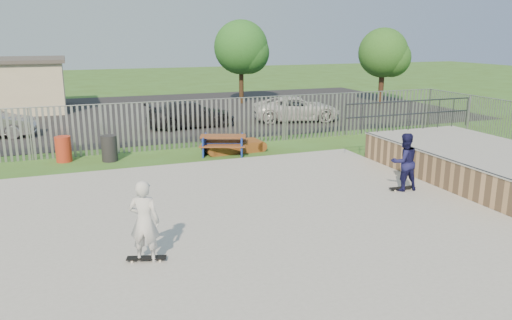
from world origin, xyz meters
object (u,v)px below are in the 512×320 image
object	(u,v)px
tree_right	(383,53)
car_white	(297,109)
funbox	(234,147)
tree_mid	(241,47)
trash_bin_red	(63,149)
picnic_table	(223,145)
trash_bin_grey	(109,148)
car_dark	(191,114)
skater_navy	(404,162)
skater_white	(144,221)

from	to	relation	value
tree_right	car_white	bearing A→B (deg)	-152.56
funbox	tree_mid	size ratio (longest dim) A/B	0.38
trash_bin_red	tree_right	xyz separation A→B (m)	(20.21, 9.41, 2.92)
picnic_table	trash_bin_grey	bearing A→B (deg)	-165.19
car_dark	tree_mid	distance (m)	9.87
tree_mid	funbox	bearing A→B (deg)	-110.00
car_dark	tree_mid	bearing A→B (deg)	-38.38
trash_bin_grey	tree_right	size ratio (longest dim) A/B	0.19
trash_bin_red	car_white	size ratio (longest dim) A/B	0.20
car_white	skater_navy	size ratio (longest dim) A/B	2.77
picnic_table	tree_right	distance (m)	17.88
funbox	skater_white	size ratio (longest dim) A/B	1.25
tree_mid	tree_right	world-z (taller)	tree_mid
trash_bin_red	tree_right	world-z (taller)	tree_right
tree_right	skater_navy	bearing A→B (deg)	-122.23
tree_right	skater_navy	xyz separation A→B (m)	(-10.80, -17.14, -2.39)
funbox	car_white	bearing A→B (deg)	43.42
car_white	tree_right	bearing A→B (deg)	-50.91
trash_bin_red	skater_white	bearing A→B (deg)	-80.89
trash_bin_red	skater_navy	world-z (taller)	skater_navy
skater_navy	trash_bin_red	bearing A→B (deg)	-35.35
skater_navy	skater_white	size ratio (longest dim) A/B	1.00
car_dark	car_white	size ratio (longest dim) A/B	0.95
funbox	skater_white	distance (m)	10.45
trash_bin_grey	skater_white	bearing A→B (deg)	-90.16
trash_bin_grey	car_dark	size ratio (longest dim) A/B	0.22
trash_bin_red	skater_navy	bearing A→B (deg)	-39.41
funbox	tree_right	world-z (taller)	tree_right
funbox	car_white	world-z (taller)	car_white
car_white	picnic_table	bearing A→B (deg)	146.77
trash_bin_red	skater_navy	size ratio (longest dim) A/B	0.56
skater_navy	skater_white	distance (m)	8.12
tree_right	skater_white	xyz separation A→B (m)	(-18.63, -19.31, -2.39)
trash_bin_red	tree_mid	bearing A→B (deg)	48.61
skater_white	car_white	bearing A→B (deg)	-98.34
picnic_table	trash_bin_red	bearing A→B (deg)	-168.64
tree_mid	skater_white	bearing A→B (deg)	-113.26
tree_mid	skater_white	xyz separation A→B (m)	(-9.83, -22.86, -2.75)
skater_white	trash_bin_red	bearing A→B (deg)	-54.66
funbox	car_dark	world-z (taller)	car_dark
car_dark	car_white	xyz separation A→B (m)	(5.85, -0.13, 0.01)
tree_mid	skater_white	world-z (taller)	tree_mid
car_dark	skater_navy	distance (m)	13.39
trash_bin_grey	tree_right	xyz separation A→B (m)	(18.60, 9.92, 2.91)
car_white	skater_navy	xyz separation A→B (m)	(-2.52, -12.84, 0.33)
trash_bin_red	tree_right	bearing A→B (deg)	24.95
funbox	trash_bin_red	bearing A→B (deg)	170.70
trash_bin_red	skater_navy	distance (m)	12.19
car_dark	trash_bin_grey	bearing A→B (deg)	138.40
funbox	skater_navy	distance (m)	7.68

